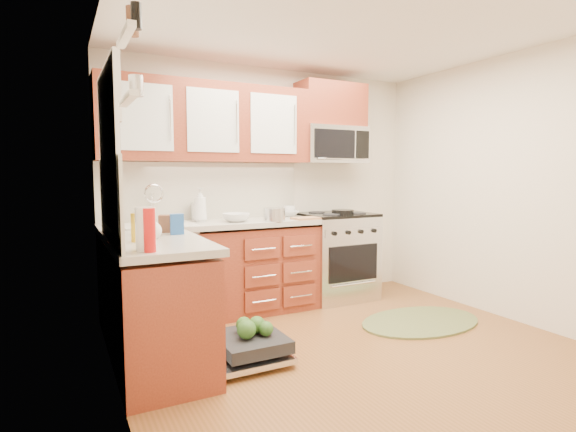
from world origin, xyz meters
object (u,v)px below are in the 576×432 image
bowl_a (287,213)px  cup (289,211)px  microwave (332,145)px  stock_pot (274,215)px  dishwasher (245,348)px  paper_towel_roll (146,229)px  skillet (343,212)px  sink (159,238)px  rug (421,321)px  bowl_b (236,218)px  range (336,256)px  cutting_board (307,218)px  upper_cabinets (208,123)px

bowl_a → cup: cup is taller
microwave → stock_pot: (-0.86, -0.33, -0.71)m
bowl_a → cup: (0.05, 0.05, 0.03)m
dishwasher → paper_towel_roll: bearing=-162.1°
skillet → sink: bearing=177.3°
skillet → rug: bearing=-76.7°
dishwasher → skillet: size_ratio=2.93×
skillet → bowl_b: bowl_b is taller
range → cutting_board: bearing=-157.2°
microwave → cutting_board: size_ratio=2.63×
bowl_b → rug: bearing=-33.7°
stock_pot → range: bearing=13.7°
dishwasher → rug: 1.78m
range → cup: cup is taller
paper_towel_roll → bowl_a: 2.32m
microwave → bowl_a: 0.92m
upper_cabinets → stock_pot: (0.54, -0.35, -0.89)m
rug → cup: 1.77m
range → cup: (-0.48, 0.22, 0.50)m
sink → cutting_board: size_ratio=2.14×
bowl_b → sink: bearing=172.5°
sink → microwave: bearing=3.9°
bowl_b → upper_cabinets: bearing=127.2°
cutting_board → cup: 0.43m
upper_cabinets → paper_towel_roll: bearing=-119.7°
stock_pot → cup: stock_pot is taller
upper_cabinets → sink: size_ratio=3.31×
range → rug: size_ratio=0.78×
rug → bowl_b: 1.99m
rug → bowl_a: bearing=121.7°
skillet → cutting_board: 0.52m
skillet → paper_towel_roll: paper_towel_roll is taller
microwave → paper_towel_roll: bearing=-146.8°
sink → bowl_a: 1.42m
range → stock_pot: 1.03m
dishwasher → rug: dishwasher is taller
skillet → cup: 0.58m
bowl_b → cup: size_ratio=1.88×
sink → skillet: (1.94, -0.09, 0.17)m
dishwasher → bowl_a: size_ratio=2.94×
paper_towel_roll → skillet: bearing=29.1°
dishwasher → stock_pot: bearing=53.7°
skillet → cutting_board: (-0.51, -0.11, -0.04)m
paper_towel_roll → sink: bearing=76.1°
range → sink: 1.96m
skillet → bowl_b: bearing=-179.9°
rug → stock_pot: bearing=141.9°
microwave → cup: bearing=168.2°
range → bowl_a: bearing=162.2°
range → skillet: skillet is taller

